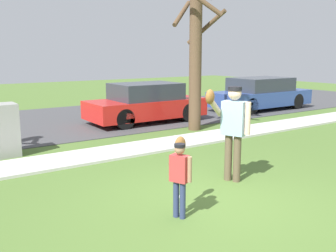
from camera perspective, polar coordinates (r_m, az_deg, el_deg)
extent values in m
plane|color=#4C6B2D|center=(9.04, -7.53, -4.17)|extent=(48.00, 48.00, 0.00)
cube|color=beige|center=(9.12, -7.82, -3.85)|extent=(36.00, 1.20, 0.06)
cube|color=#424244|center=(13.69, -17.24, 0.59)|extent=(36.00, 6.80, 0.02)
cylinder|color=brown|center=(7.07, 10.33, -4.84)|extent=(0.14, 0.14, 0.87)
cylinder|color=brown|center=(7.13, 9.05, -4.66)|extent=(0.14, 0.14, 0.87)
cube|color=#8CADC6|center=(6.94, 9.88, 1.18)|extent=(0.38, 0.48, 0.62)
sphere|color=beige|center=(6.88, 10.00, 4.83)|extent=(0.24, 0.24, 0.24)
cylinder|color=black|center=(6.87, 10.02, 5.56)|extent=(0.25, 0.25, 0.07)
cylinder|color=beige|center=(6.85, 11.89, 1.13)|extent=(0.10, 0.10, 0.58)
cylinder|color=beige|center=(6.78, 7.06, 2.92)|extent=(0.53, 0.30, 0.42)
ellipsoid|color=brown|center=(6.57, 6.33, 4.37)|extent=(0.26, 0.22, 0.26)
cylinder|color=navy|center=(5.54, 1.23, -10.89)|extent=(0.09, 0.09, 0.54)
cylinder|color=navy|center=(5.49, 2.21, -11.10)|extent=(0.09, 0.09, 0.54)
cube|color=#B73838|center=(5.36, 1.75, -6.38)|extent=(0.24, 0.30, 0.38)
sphere|color=#A87A5B|center=(5.29, 1.76, -3.51)|extent=(0.15, 0.15, 0.15)
cylinder|color=black|center=(5.28, 1.77, -2.93)|extent=(0.15, 0.15, 0.04)
cylinder|color=#A87A5B|center=(5.54, 1.17, -4.34)|extent=(0.33, 0.19, 0.26)
ellipsoid|color=brown|center=(5.62, 1.85, -2.87)|extent=(0.26, 0.22, 0.26)
cylinder|color=#A87A5B|center=(5.28, 3.27, -6.54)|extent=(0.06, 0.06, 0.36)
sphere|color=white|center=(6.27, 1.98, -10.55)|extent=(0.07, 0.07, 0.07)
cube|color=gray|center=(9.43, -23.68, -0.60)|extent=(0.67, 0.62, 1.21)
cylinder|color=brown|center=(11.60, 4.16, 11.16)|extent=(0.38, 0.38, 4.80)
cylinder|color=brown|center=(12.09, 5.75, 14.54)|extent=(0.54, 1.36, 1.03)
cylinder|color=brown|center=(11.83, 2.09, 16.54)|extent=(1.05, 0.69, 0.85)
cube|color=red|center=(13.03, -3.34, 2.72)|extent=(4.00, 1.75, 0.60)
cube|color=#2D333D|center=(12.96, -3.36, 5.24)|extent=(2.20, 1.61, 0.55)
cylinder|color=black|center=(11.79, -6.57, 1.05)|extent=(0.64, 0.22, 0.64)
cylinder|color=black|center=(13.15, -9.69, 1.97)|extent=(0.64, 0.22, 0.64)
cylinder|color=black|center=(13.12, 3.05, 2.09)|extent=(0.64, 0.22, 0.64)
cylinder|color=black|center=(14.35, -0.66, 2.86)|extent=(0.64, 0.22, 0.64)
cube|color=#2D478C|center=(16.47, 13.68, 4.12)|extent=(4.50, 1.80, 0.60)
cube|color=#2D333D|center=(16.42, 13.77, 6.12)|extent=(2.48, 1.66, 0.55)
cylinder|color=black|center=(14.94, 12.30, 2.92)|extent=(0.64, 0.22, 0.64)
cylinder|color=black|center=(16.06, 8.21, 3.59)|extent=(0.64, 0.22, 0.64)
cylinder|color=black|center=(17.06, 18.78, 3.55)|extent=(0.64, 0.22, 0.64)
cylinder|color=black|center=(18.05, 14.78, 4.13)|extent=(0.64, 0.22, 0.64)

